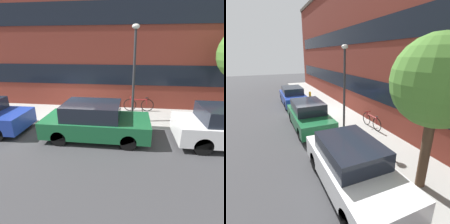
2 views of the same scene
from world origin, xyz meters
TOP-DOWN VIEW (x-y plane):
  - ground_plane at (0.00, 0.00)m, footprint 56.00×56.00m
  - sidewalk_strip at (0.00, 1.24)m, footprint 28.00×2.48m
  - rowhouse_facade at (0.00, 2.93)m, footprint 28.00×1.02m
  - parked_car_green at (1.75, -1.05)m, footprint 4.19×1.78m
  - bicycle at (3.54, 1.94)m, footprint 1.65×0.44m
  - lamp_post at (3.21, 0.45)m, footprint 0.32×0.32m

SIDE VIEW (x-z plane):
  - ground_plane at x=0.00m, z-range 0.00..0.00m
  - sidewalk_strip at x=0.00m, z-range 0.00..0.15m
  - bicycle at x=3.54m, z-range 0.14..0.94m
  - parked_car_green at x=1.75m, z-range -0.02..1.46m
  - lamp_post at x=3.21m, z-range 0.67..4.92m
  - rowhouse_facade at x=0.00m, z-range 0.01..9.34m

